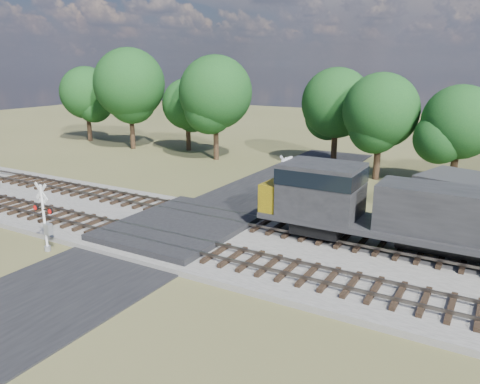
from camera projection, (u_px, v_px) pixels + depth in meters
The scene contains 10 objects.
ground at pixel (177, 234), 27.39m from camera, with size 160.00×160.00×0.00m, color #4D4F2A.
ballast_bed at pixel (346, 264), 22.93m from camera, with size 140.00×10.00×0.30m, color gray.
road at pixel (177, 234), 27.38m from camera, with size 7.00×60.00×0.08m, color black.
crossing_panel at pixel (182, 227), 27.72m from camera, with size 7.00×9.00×0.62m, color #262628.
track_near at pixel (202, 249), 24.10m from camera, with size 140.00×2.60×0.33m.
track_far at pixel (249, 222), 28.27m from camera, with size 140.00×2.60×0.33m.
crossing_signal_near at pixel (46, 223), 24.51m from camera, with size 1.52×0.33×3.76m.
crossing_signal_far at pixel (284, 188), 31.48m from camera, with size 1.52×0.37×3.79m.
equipment_shed at pixel (459, 198), 29.39m from camera, with size 5.38×5.38×2.95m.
treeline at pixel (382, 101), 39.98m from camera, with size 79.80×10.89×11.96m.
Camera 1 is at (16.08, -20.45, 9.64)m, focal length 35.00 mm.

